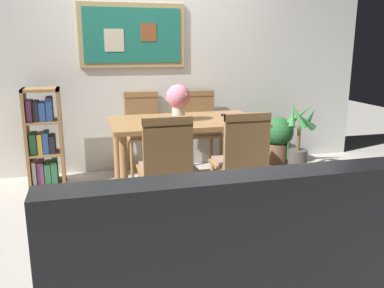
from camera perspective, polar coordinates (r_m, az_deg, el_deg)
name	(u,v)px	position (r m, az deg, el deg)	size (l,w,h in m)	color
ground_plane	(184,212)	(3.63, -1.08, -9.47)	(12.00, 12.00, 0.00)	#B7B2A8
wall_back_with_painting	(152,56)	(4.76, -5.58, 12.19)	(5.20, 0.14, 2.60)	silver
dining_table	(185,130)	(3.95, -0.94, 2.02)	(1.43, 0.84, 0.72)	#9E7042
dining_chair_far_right	(200,124)	(4.72, 1.16, 2.86)	(0.40, 0.41, 0.91)	#9E7042
dining_chair_near_left	(166,162)	(3.20, -3.71, -2.50)	(0.40, 0.41, 0.91)	#9E7042
dining_chair_near_right	(242,156)	(3.38, 6.97, -1.66)	(0.40, 0.41, 0.91)	#9E7042
dining_chair_far_left	(143,126)	(4.63, -6.84, 2.55)	(0.40, 0.41, 0.91)	#9E7042
leather_couch	(215,253)	(2.33, 3.19, -14.99)	(1.80, 0.84, 0.84)	black
bookshelf	(44,140)	(4.44, -20.05, 0.53)	(0.36, 0.28, 1.01)	#9E7042
potted_ivy	(279,139)	(5.08, 12.02, 0.73)	(0.36, 0.36, 0.57)	brown
potted_palm	(299,140)	(4.91, 14.77, 0.48)	(0.40, 0.42, 0.80)	#4C4742
flower_vase	(178,99)	(3.84, -1.91, 6.31)	(0.23, 0.23, 0.35)	beige
tv_remote	(229,115)	(4.13, 5.18, 4.04)	(0.15, 0.13, 0.02)	black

